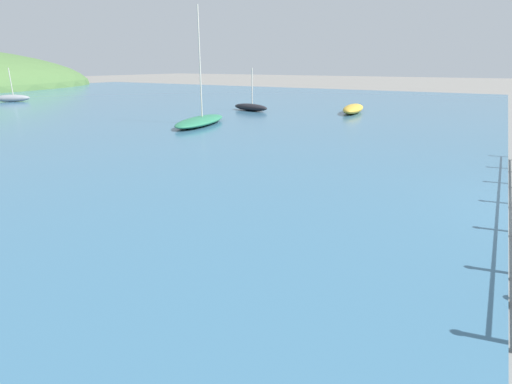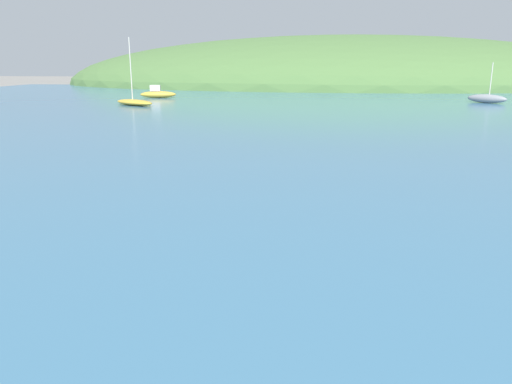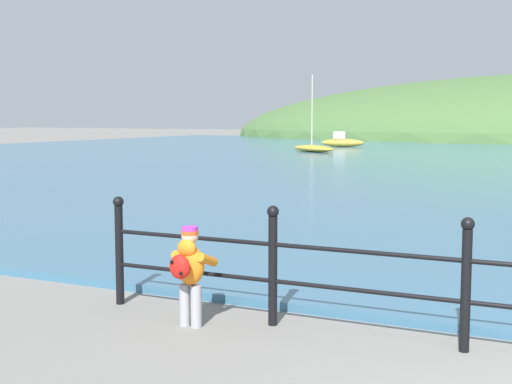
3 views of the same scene
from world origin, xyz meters
name	(u,v)px [view 3 (image 3 of 3)]	position (x,y,z in m)	size (l,w,h in m)	color
child_in_coat	(189,267)	(-4.03, 1.08, 0.61)	(0.38, 0.53, 1.00)	#99999E
boat_mid_harbor	(314,148)	(-15.03, 32.86, 0.32)	(3.59, 2.96, 4.33)	gold
boat_green_fishing	(342,142)	(-15.71, 39.86, 0.43)	(2.91, 1.24, 1.00)	gold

